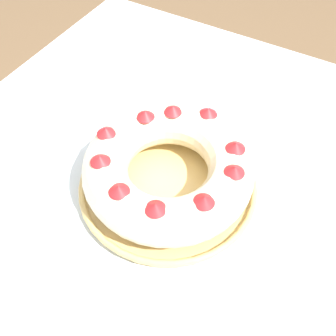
# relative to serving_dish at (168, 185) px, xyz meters

# --- Properties ---
(ground_plane) EXTENTS (8.00, 8.00, 0.00)m
(ground_plane) POSITION_rel_serving_dish_xyz_m (-0.03, 0.02, -0.74)
(ground_plane) COLOR brown
(dining_table) EXTENTS (1.14, 0.98, 0.72)m
(dining_table) POSITION_rel_serving_dish_xyz_m (-0.03, 0.02, -0.11)
(dining_table) COLOR silver
(dining_table) RESTS_ON ground_plane
(serving_dish) EXTENTS (0.33, 0.33, 0.02)m
(serving_dish) POSITION_rel_serving_dish_xyz_m (0.00, 0.00, 0.00)
(serving_dish) COLOR tan
(serving_dish) RESTS_ON dining_table
(bundt_cake) EXTENTS (0.31, 0.31, 0.09)m
(bundt_cake) POSITION_rel_serving_dish_xyz_m (0.00, 0.00, 0.05)
(bundt_cake) COLOR beige
(bundt_cake) RESTS_ON serving_dish
(fork) EXTENTS (0.02, 0.20, 0.01)m
(fork) POSITION_rel_serving_dish_xyz_m (-0.25, 0.02, -0.01)
(fork) COLOR white
(fork) RESTS_ON dining_table
(serving_knife) EXTENTS (0.02, 0.22, 0.01)m
(serving_knife) POSITION_rel_serving_dish_xyz_m (-0.28, -0.01, -0.01)
(serving_knife) COLOR white
(serving_knife) RESTS_ON dining_table
(cake_knife) EXTENTS (0.02, 0.19, 0.01)m
(cake_knife) POSITION_rel_serving_dish_xyz_m (-0.22, -0.01, -0.01)
(cake_knife) COLOR white
(cake_knife) RESTS_ON dining_table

